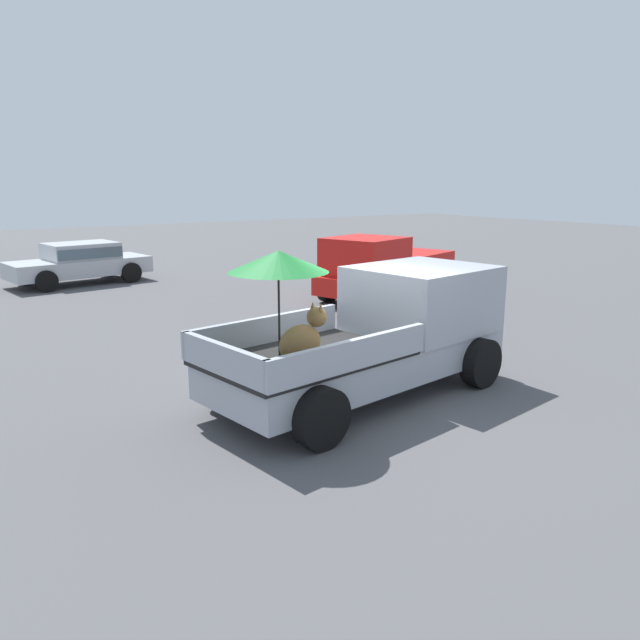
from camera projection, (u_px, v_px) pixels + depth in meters
ground_plane at (361, 396)px, 9.46m from camera, size 80.00×80.00×0.00m
pickup_truck_main at (380, 330)px, 9.50m from camera, size 5.26×2.82×2.40m
pickup_truck_red at (385, 268)px, 17.15m from camera, size 5.12×3.26×1.80m
parked_sedan_near at (80, 261)px, 19.70m from camera, size 4.50×2.43×1.33m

